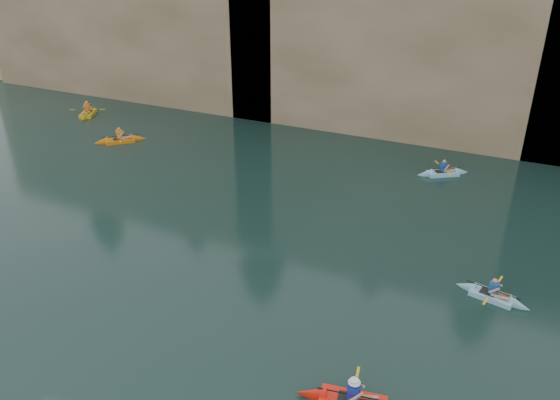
% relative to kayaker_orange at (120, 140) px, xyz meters
% --- Properties ---
extents(ground, '(160.00, 160.00, 0.00)m').
position_rel_kayaker_orange_xyz_m(ground, '(13.90, -13.98, -0.15)').
color(ground, black).
rests_on(ground, ground).
extents(cliff, '(70.00, 16.00, 12.00)m').
position_rel_kayaker_orange_xyz_m(cliff, '(13.90, 16.02, 5.85)').
color(cliff, tan).
rests_on(cliff, ground).
extents(cliff_slab_west, '(26.00, 2.40, 10.56)m').
position_rel_kayaker_orange_xyz_m(cliff_slab_west, '(-6.10, 8.62, 5.13)').
color(cliff_slab_west, tan).
rests_on(cliff_slab_west, ground).
extents(cliff_slab_center, '(24.00, 2.40, 11.40)m').
position_rel_kayaker_orange_xyz_m(cliff_slab_center, '(15.90, 8.62, 5.55)').
color(cliff_slab_center, tan).
rests_on(cliff_slab_center, ground).
extents(sea_cave_west, '(4.50, 1.00, 4.00)m').
position_rel_kayaker_orange_xyz_m(sea_cave_west, '(-4.10, 7.97, 1.85)').
color(sea_cave_west, black).
rests_on(sea_cave_west, ground).
extents(sea_cave_center, '(3.50, 1.00, 3.20)m').
position_rel_kayaker_orange_xyz_m(sea_cave_center, '(9.90, 7.97, 1.45)').
color(sea_cave_center, black).
rests_on(sea_cave_center, ground).
extents(sea_cave_east, '(5.00, 1.00, 4.50)m').
position_rel_kayaker_orange_xyz_m(sea_cave_east, '(23.90, 7.97, 2.10)').
color(sea_cave_east, black).
rests_on(sea_cave_east, ground).
extents(kayaker_orange, '(2.82, 2.69, 1.21)m').
position_rel_kayaker_orange_xyz_m(kayaker_orange, '(0.00, 0.00, 0.00)').
color(kayaker_orange, orange).
rests_on(kayaker_orange, ground).
extents(kayaker_ltblue_near, '(2.76, 2.09, 1.06)m').
position_rel_kayaker_orange_xyz_m(kayaker_ltblue_near, '(22.87, -7.09, -0.02)').
color(kayaker_ltblue_near, '#7DBDD2').
rests_on(kayaker_ltblue_near, ground).
extents(kayaker_yellow, '(2.29, 3.16, 1.30)m').
position_rel_kayaker_orange_xyz_m(kayaker_yellow, '(-5.77, 3.43, 0.01)').
color(kayaker_yellow, gold).
rests_on(kayaker_yellow, ground).
extents(kayaker_ltblue_mid, '(2.79, 2.17, 1.10)m').
position_rel_kayaker_orange_xyz_m(kayaker_ltblue_mid, '(19.24, 3.43, -0.01)').
color(kayaker_ltblue_mid, '#86CBE1').
rests_on(kayaker_ltblue_mid, ground).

